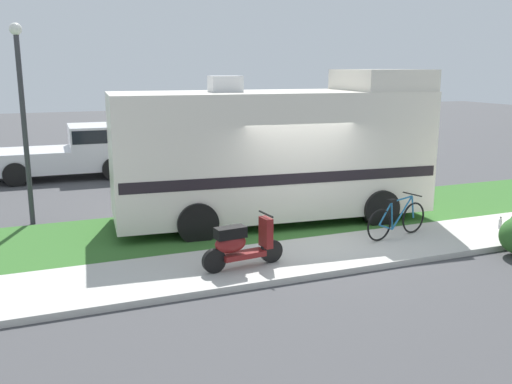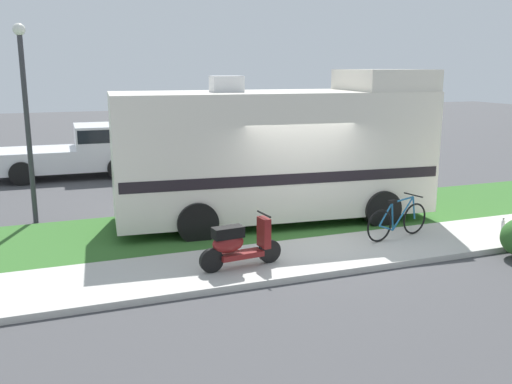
% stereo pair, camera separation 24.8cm
% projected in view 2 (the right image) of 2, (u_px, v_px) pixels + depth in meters
% --- Properties ---
extents(ground_plane, '(80.00, 80.00, 0.00)m').
position_uv_depth(ground_plane, '(307.00, 240.00, 12.26)').
color(ground_plane, '#424244').
extents(sidewalk, '(24.00, 2.00, 0.12)m').
position_uv_depth(sidewalk, '(333.00, 254.00, 11.16)').
color(sidewalk, beige).
rests_on(sidewalk, ground).
extents(grass_strip, '(24.00, 3.40, 0.08)m').
position_uv_depth(grass_strip, '(280.00, 221.00, 13.63)').
color(grass_strip, '#336628').
rests_on(grass_strip, ground).
extents(motorhome_rv, '(7.66, 3.09, 3.65)m').
position_uv_depth(motorhome_rv, '(277.00, 151.00, 13.35)').
color(motorhome_rv, silver).
rests_on(motorhome_rv, ground).
extents(scooter, '(1.61, 0.51, 0.97)m').
position_uv_depth(scooter, '(238.00, 244.00, 10.12)').
color(scooter, black).
rests_on(scooter, ground).
extents(bicycle, '(1.72, 0.56, 0.90)m').
position_uv_depth(bicycle, '(397.00, 220.00, 11.94)').
color(bicycle, black).
rests_on(bicycle, ground).
extents(pickup_truck_near, '(5.29, 2.31, 1.72)m').
position_uv_depth(pickup_truck_near, '(301.00, 153.00, 18.49)').
color(pickup_truck_near, '#B7B29E').
rests_on(pickup_truck_near, ground).
extents(pickup_truck_far, '(5.13, 2.33, 1.76)m').
position_uv_depth(pickup_truck_far, '(85.00, 149.00, 19.36)').
color(pickup_truck_far, silver).
rests_on(pickup_truck_far, ground).
extents(bottle_green, '(0.08, 0.08, 0.27)m').
position_uv_depth(bottle_green, '(503.00, 225.00, 12.57)').
color(bottle_green, '#B2B2B7').
rests_on(bottle_green, ground).
extents(street_lamp_post, '(0.28, 0.28, 4.68)m').
position_uv_depth(street_lamp_post, '(26.00, 107.00, 13.03)').
color(street_lamp_post, '#333338').
rests_on(street_lamp_post, ground).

